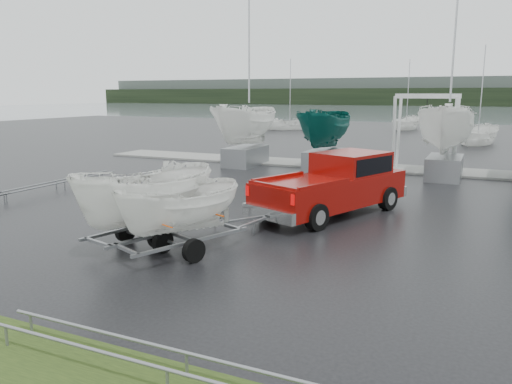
{
  "coord_description": "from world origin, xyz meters",
  "views": [
    {
      "loc": [
        7.76,
        -14.99,
        4.13
      ],
      "look_at": [
        1.6,
        -1.52,
        1.2
      ],
      "focal_mm": 35.0,
      "sensor_mm": 36.0,
      "label": 1
    }
  ],
  "objects_px": {
    "boat_hoist": "(426,122)",
    "pickup_truck": "(338,182)",
    "trailer_hitched": "(179,166)",
    "trailer_parked": "(145,146)"
  },
  "relations": [
    {
      "from": "trailer_parked",
      "to": "boat_hoist",
      "type": "relative_size",
      "value": 1.24
    },
    {
      "from": "boat_hoist",
      "to": "trailer_parked",
      "type": "bearing_deg",
      "value": -107.25
    },
    {
      "from": "pickup_truck",
      "to": "trailer_parked",
      "type": "relative_size",
      "value": 1.29
    },
    {
      "from": "pickup_truck",
      "to": "trailer_hitched",
      "type": "height_order",
      "value": "trailer_hitched"
    },
    {
      "from": "pickup_truck",
      "to": "trailer_parked",
      "type": "height_order",
      "value": "trailer_parked"
    },
    {
      "from": "pickup_truck",
      "to": "trailer_hitched",
      "type": "distance_m",
      "value": 6.76
    },
    {
      "from": "trailer_hitched",
      "to": "boat_hoist",
      "type": "bearing_deg",
      "value": 98.44
    },
    {
      "from": "trailer_hitched",
      "to": "boat_hoist",
      "type": "relative_size",
      "value": 1.04
    },
    {
      "from": "pickup_truck",
      "to": "trailer_hitched",
      "type": "bearing_deg",
      "value": -90.0
    },
    {
      "from": "boat_hoist",
      "to": "pickup_truck",
      "type": "bearing_deg",
      "value": -98.4
    }
  ]
}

